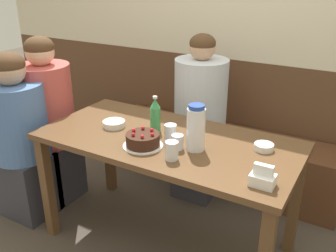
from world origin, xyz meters
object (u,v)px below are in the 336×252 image
Objects in this scene: birthday_cake at (143,140)px; person_teal_shirt at (49,123)px; water_pitcher at (196,128)px; glass_water_tall at (172,151)px; napkin_holder at (263,178)px; glass_shot_small at (170,133)px; person_grey_tee at (21,139)px; glass_tumbler_short at (177,142)px; soju_bottle at (155,115)px; bowl_soup_white at (264,147)px; bowl_rice_small at (114,124)px; person_pale_blue_shirt at (200,120)px; bench_seat at (219,157)px.

birthday_cake is 0.18× the size of person_teal_shirt.
glass_water_tall is at bearing -108.37° from water_pitcher.
glass_water_tall is at bearing 178.39° from napkin_holder.
glass_shot_small is (-0.58, 0.19, 0.01)m from napkin_holder.
person_teal_shirt is 0.26m from person_grey_tee.
water_pitcher is 0.13m from glass_tumbler_short.
water_pitcher is at bearing -17.51° from soju_bottle.
bowl_rice_small is at bearing -170.46° from bowl_soup_white.
person_grey_tee is (-1.12, -0.12, -0.19)m from glass_tumbler_short.
water_pitcher is at bearing 27.97° from glass_tumbler_short.
water_pitcher is 0.21× the size of person_pale_blue_shirt.
bench_seat is at bearing 98.15° from glass_water_tall.
person_grey_tee is (-1.15, -0.00, -0.20)m from glass_water_tall.
soju_bottle is 0.18× the size of person_teal_shirt.
water_pitcher is (0.20, -0.88, 0.63)m from bench_seat.
water_pitcher is 1.16× the size of soju_bottle.
water_pitcher is 2.59× the size of glass_water_tall.
napkin_holder reaches higher than glass_shot_small.
bench_seat is at bearing 66.87° from bowl_rice_small.
bowl_rice_small is at bearing 155.71° from birthday_cake.
soju_bottle reaches higher than glass_shot_small.
glass_water_tall is at bearing -75.00° from glass_tumbler_short.
person_pale_blue_shirt reaches higher than birthday_cake.
soju_bottle reaches higher than bowl_soup_white.
birthday_cake is at bearing -157.63° from water_pitcher.
water_pitcher is 2.43× the size of bowl_soup_white.
bowl_rice_small reaches higher than bowl_soup_white.
bowl_rice_small is (-0.30, 0.14, -0.02)m from birthday_cake.
water_pitcher is at bearing 157.32° from napkin_holder.
glass_shot_small is at bearing -161.79° from bowl_soup_white.
napkin_holder is (0.73, -0.27, -0.07)m from soju_bottle.
bench_seat is at bearing 102.97° from water_pitcher.
bench_seat is 16.69× the size of napkin_holder.
napkin_holder is at bearing -14.46° from glass_tumbler_short.
soju_bottle is 0.18× the size of person_pale_blue_shirt.
bowl_soup_white is 0.51m from glass_shot_small.
glass_shot_small is at bearing 10.97° from person_pale_blue_shirt.
soju_bottle is at bearing 162.49° from water_pitcher.
person_pale_blue_shirt is (-0.24, 0.83, -0.18)m from glass_water_tall.
person_teal_shirt is at bearing 90.00° from person_grey_tee.
bowl_soup_white is at bearing 9.54° from bowl_rice_small.
birthday_cake is at bearing 3.51° from person_grey_tee.
birthday_cake is 2.72× the size of glass_tumbler_short.
soju_bottle is 0.93m from person_teal_shirt.
water_pitcher is 1.86× the size of bowl_rice_small.
bench_seat is 22.66× the size of glass_tumbler_short.
bowl_soup_white is 1.03× the size of glass_shot_small.
bowl_soup_white is 0.09× the size of person_teal_shirt.
bowl_soup_white is (0.58, 0.29, -0.02)m from birthday_cake.
birthday_cake is at bearing -76.81° from soju_bottle.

